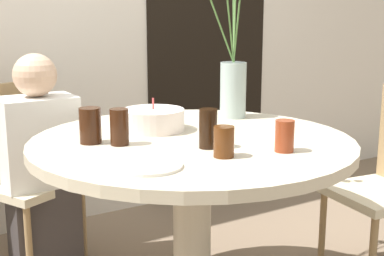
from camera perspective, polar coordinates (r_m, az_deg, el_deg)
doorway_panel at (r=3.56m, az=1.78°, el=8.95°), size 0.90×0.01×2.05m
dining_table at (r=2.05m, az=-0.00°, el=-5.25°), size 1.22×1.22×0.77m
chair_far_back at (r=2.76m, az=-17.99°, el=-3.80°), size 0.53×0.53×0.89m
birthday_cake at (r=2.15m, az=-4.14°, el=0.89°), size 0.25×0.25×0.13m
flower_vase at (r=2.40m, az=4.32°, el=5.74°), size 0.28×0.22×0.73m
side_plate at (r=1.65m, az=-4.75°, el=-4.04°), size 0.22×0.22×0.01m
drink_glass_0 at (r=1.86m, az=1.73°, el=-0.06°), size 0.06×0.06×0.14m
drink_glass_1 at (r=1.92m, az=-7.75°, el=0.12°), size 0.07×0.07×0.13m
drink_glass_2 at (r=1.96m, az=-10.80°, el=0.26°), size 0.08×0.08×0.13m
drink_glass_3 at (r=1.75m, az=3.42°, el=-1.47°), size 0.07×0.07×0.10m
drink_glass_4 at (r=1.84m, az=9.84°, el=-0.84°), size 0.07×0.07×0.11m
person_boy at (r=2.64m, az=-15.81°, el=-4.46°), size 0.34×0.24×1.05m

